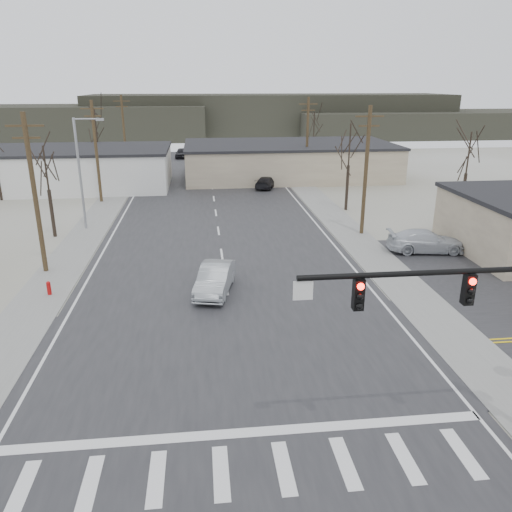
# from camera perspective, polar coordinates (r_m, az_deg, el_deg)

# --- Properties ---
(ground) EXTENTS (140.00, 140.00, 0.00)m
(ground) POSITION_cam_1_polar(r_m,az_deg,el_deg) (22.80, -2.26, -11.44)
(ground) COLOR beige
(ground) RESTS_ON ground
(main_road) EXTENTS (18.00, 110.00, 0.05)m
(main_road) POSITION_cam_1_polar(r_m,az_deg,el_deg) (36.49, -4.00, 0.67)
(main_road) COLOR #262628
(main_road) RESTS_ON ground
(cross_road) EXTENTS (90.00, 10.00, 0.04)m
(cross_road) POSITION_cam_1_polar(r_m,az_deg,el_deg) (22.79, -2.26, -11.39)
(cross_road) COLOR #262628
(cross_road) RESTS_ON ground
(sidewalk_left) EXTENTS (3.00, 90.00, 0.06)m
(sidewalk_left) POSITION_cam_1_polar(r_m,az_deg,el_deg) (42.27, -18.84, 2.29)
(sidewalk_left) COLOR gray
(sidewalk_left) RESTS_ON ground
(sidewalk_right) EXTENTS (3.00, 90.00, 0.06)m
(sidewalk_right) POSITION_cam_1_polar(r_m,az_deg,el_deg) (42.91, 9.99, 3.29)
(sidewalk_right) COLOR gray
(sidewalk_right) RESTS_ON ground
(traffic_signal_mast) EXTENTS (8.95, 0.43, 7.20)m
(traffic_signal_mast) POSITION_cam_1_polar(r_m,az_deg,el_deg) (17.65, 25.84, -6.04)
(traffic_signal_mast) COLOR black
(traffic_signal_mast) RESTS_ON ground
(fire_hydrant) EXTENTS (0.24, 0.24, 0.87)m
(fire_hydrant) POSITION_cam_1_polar(r_m,az_deg,el_deg) (31.05, -22.59, -3.40)
(fire_hydrant) COLOR #A50C0C
(fire_hydrant) RESTS_ON ground
(building_left_far) EXTENTS (22.30, 12.30, 4.50)m
(building_left_far) POSITION_cam_1_polar(r_m,az_deg,el_deg) (62.07, -20.28, 9.42)
(building_left_far) COLOR silver
(building_left_far) RESTS_ON ground
(building_right_far) EXTENTS (26.30, 14.30, 4.30)m
(building_right_far) POSITION_cam_1_polar(r_m,az_deg,el_deg) (65.25, 3.73, 10.89)
(building_right_far) COLOR #B7A98B
(building_right_far) RESTS_ON ground
(upole_left_b) EXTENTS (2.20, 0.30, 10.00)m
(upole_left_b) POSITION_cam_1_polar(r_m,az_deg,el_deg) (33.79, -23.99, 6.68)
(upole_left_b) COLOR #453720
(upole_left_b) RESTS_ON ground
(upole_left_c) EXTENTS (2.20, 0.30, 10.00)m
(upole_left_c) POSITION_cam_1_polar(r_m,az_deg,el_deg) (52.95, -17.80, 11.43)
(upole_left_c) COLOR #453720
(upole_left_c) RESTS_ON ground
(upole_left_d) EXTENTS (2.20, 0.30, 10.00)m
(upole_left_d) POSITION_cam_1_polar(r_m,az_deg,el_deg) (72.57, -14.85, 13.60)
(upole_left_d) COLOR #453720
(upole_left_d) RESTS_ON ground
(upole_right_a) EXTENTS (2.20, 0.30, 10.00)m
(upole_right_a) POSITION_cam_1_polar(r_m,az_deg,el_deg) (40.20, 12.46, 9.65)
(upole_right_a) COLOR #453720
(upole_right_a) RESTS_ON ground
(upole_right_b) EXTENTS (2.20, 0.30, 10.00)m
(upole_right_b) POSITION_cam_1_polar(r_m,az_deg,el_deg) (61.26, 5.88, 13.18)
(upole_right_b) COLOR #453720
(upole_right_b) RESTS_ON ground
(streetlight_main) EXTENTS (2.40, 0.25, 9.00)m
(streetlight_main) POSITION_cam_1_polar(r_m,az_deg,el_deg) (43.14, -19.29, 9.48)
(streetlight_main) COLOR gray
(streetlight_main) RESTS_ON ground
(tree_left_near) EXTENTS (3.30, 3.30, 7.35)m
(tree_left_near) POSITION_cam_1_polar(r_m,az_deg,el_deg) (41.75, -22.86, 8.96)
(tree_left_near) COLOR #2E251C
(tree_left_near) RESTS_ON ground
(tree_right_mid) EXTENTS (3.74, 3.74, 8.33)m
(tree_right_mid) POSITION_cam_1_polar(r_m,az_deg,el_deg) (47.95, 10.64, 12.13)
(tree_right_mid) COLOR #2E251C
(tree_right_mid) RESTS_ON ground
(tree_left_far) EXTENTS (3.96, 3.96, 8.82)m
(tree_left_far) POSITION_cam_1_polar(r_m,az_deg,el_deg) (67.00, -17.81, 13.82)
(tree_left_far) COLOR #2E251C
(tree_left_far) RESTS_ON ground
(tree_right_far) EXTENTS (3.52, 3.52, 7.84)m
(tree_right_far) POSITION_cam_1_polar(r_m,az_deg,el_deg) (73.64, 6.65, 14.44)
(tree_right_far) COLOR #2E251C
(tree_right_far) RESTS_ON ground
(tree_lot) EXTENTS (3.52, 3.52, 7.84)m
(tree_lot) POSITION_cam_1_polar(r_m,az_deg,el_deg) (48.03, 23.12, 10.53)
(tree_lot) COLOR #2E251C
(tree_lot) RESTS_ON ground
(hill_left) EXTENTS (70.00, 18.00, 7.00)m
(hill_left) POSITION_cam_1_polar(r_m,az_deg,el_deg) (116.83, -23.84, 13.72)
(hill_left) COLOR #333026
(hill_left) RESTS_ON ground
(hill_center) EXTENTS (80.00, 18.00, 9.00)m
(hill_center) POSITION_cam_1_polar(r_m,az_deg,el_deg) (116.92, 1.72, 15.78)
(hill_center) COLOR #333026
(hill_center) RESTS_ON ground
(hill_right) EXTENTS (60.00, 18.00, 5.50)m
(hill_right) POSITION_cam_1_polar(r_m,az_deg,el_deg) (121.30, 19.26, 14.06)
(hill_right) COLOR #333026
(hill_right) RESTS_ON ground
(sedan_crossing) EXTENTS (2.74, 5.15, 1.61)m
(sedan_crossing) POSITION_cam_1_polar(r_m,az_deg,el_deg) (29.05, -4.70, -2.59)
(sedan_crossing) COLOR gray
(sedan_crossing) RESTS_ON main_road
(car_far_a) EXTENTS (3.38, 4.91, 1.32)m
(car_far_a) POSITION_cam_1_polar(r_m,az_deg,el_deg) (58.06, 1.18, 8.43)
(car_far_a) COLOR black
(car_far_a) RESTS_ON main_road
(car_far_b) EXTENTS (2.10, 4.58, 1.52)m
(car_far_b) POSITION_cam_1_polar(r_m,az_deg,el_deg) (82.88, -8.51, 11.57)
(car_far_b) COLOR black
(car_far_b) RESTS_ON main_road
(car_parked_silver) EXTENTS (5.66, 2.84, 1.58)m
(car_parked_silver) POSITION_cam_1_polar(r_m,az_deg,el_deg) (37.83, 18.84, 1.60)
(car_parked_silver) COLOR #B8BDC4
(car_parked_silver) RESTS_ON parking_lot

